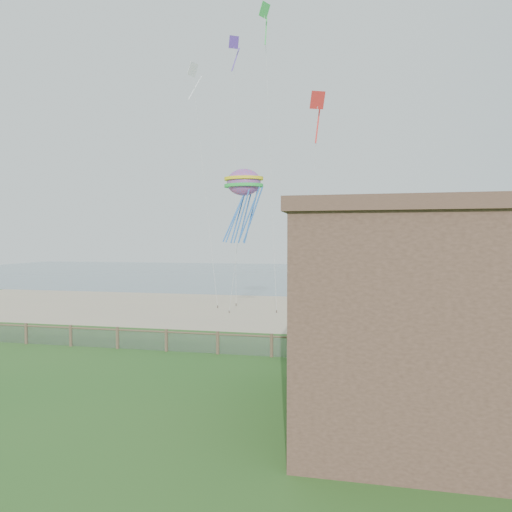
% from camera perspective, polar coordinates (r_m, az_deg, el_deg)
% --- Properties ---
extents(ground, '(160.00, 160.00, 0.00)m').
position_cam_1_polar(ground, '(20.19, -9.90, -16.07)').
color(ground, '#285D1F').
rests_on(ground, ground).
extents(sand_beach, '(72.00, 20.00, 0.02)m').
position_cam_1_polar(sand_beach, '(40.93, 1.67, -6.78)').
color(sand_beach, '#C8B390').
rests_on(sand_beach, ground).
extents(ocean, '(160.00, 68.00, 0.02)m').
position_cam_1_polar(ocean, '(84.35, 6.97, -2.26)').
color(ocean, slate).
rests_on(ocean, ground).
extents(chainlink_fence, '(36.20, 0.20, 1.25)m').
position_cam_1_polar(chainlink_fence, '(25.51, -4.81, -10.92)').
color(chainlink_fence, '#4D382B').
rests_on(chainlink_fence, ground).
extents(motel_deck, '(15.00, 2.00, 0.50)m').
position_cam_1_polar(motel_deck, '(24.31, 26.03, -12.50)').
color(motel_deck, brown).
rests_on(motel_deck, ground).
extents(picnic_table, '(1.67, 1.33, 0.66)m').
position_cam_1_polar(picnic_table, '(19.93, 14.77, -15.35)').
color(picnic_table, brown).
rests_on(picnic_table, ground).
extents(octopus_kite, '(3.13, 2.25, 6.35)m').
position_cam_1_polar(octopus_kite, '(35.58, -1.55, 6.59)').
color(octopus_kite, '#FF283F').
extents(kite_white, '(2.04, 1.69, 2.73)m').
position_cam_1_polar(kite_white, '(40.49, -7.90, 21.02)').
color(kite_white, white).
extents(kite_purple, '(1.67, 1.97, 2.59)m').
position_cam_1_polar(kite_purple, '(42.13, -2.79, 24.17)').
color(kite_purple, '#5A34AC').
extents(kite_red, '(1.77, 2.14, 2.89)m').
position_cam_1_polar(kite_red, '(32.13, 7.69, 17.29)').
color(kite_red, red).
extents(kite_green, '(2.06, 1.81, 2.76)m').
position_cam_1_polar(kite_green, '(38.73, 1.07, 27.26)').
color(kite_green, green).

